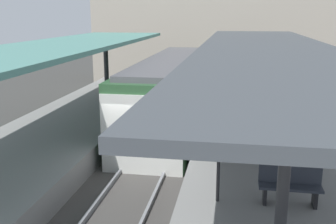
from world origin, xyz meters
name	(u,v)px	position (x,y,z in m)	size (l,w,h in m)	color
ground_plane	(146,174)	(0.00, 0.00, 0.00)	(80.00, 80.00, 0.00)	#383835
platform_left	(39,154)	(-3.80, 0.00, 0.50)	(4.40, 28.00, 1.00)	gray
platform_right	(262,167)	(3.80, 0.00, 0.50)	(4.40, 28.00, 1.00)	gray
track_ballast	(145,171)	(0.00, 0.00, 0.10)	(3.20, 28.00, 0.20)	#423F3D
rail_near_side	(125,165)	(-0.72, 0.00, 0.27)	(0.08, 28.00, 0.14)	slate
rail_far_side	(167,168)	(0.72, 0.00, 0.27)	(0.08, 28.00, 0.14)	slate
commuter_train	(172,92)	(0.00, 5.56, 1.73)	(2.78, 12.18, 3.10)	#2D5633
canopy_left	(50,49)	(-3.80, 1.40, 3.99)	(4.18, 21.00, 3.11)	#333335
canopy_right	(266,48)	(3.80, 1.40, 4.12)	(4.18, 21.00, 3.24)	#333335
platform_bench	(290,184)	(4.15, -3.42, 1.46)	(1.40, 0.41, 0.86)	black
platform_sign	(220,134)	(2.53, -3.57, 2.62)	(0.90, 0.08, 2.21)	#262628
passenger_near_bench	(217,110)	(2.26, 1.76, 1.89)	(0.36, 0.36, 1.71)	#7A337A
passenger_mid_platform	(271,90)	(4.46, 6.00, 1.87)	(0.36, 0.36, 1.68)	#998460
passenger_far_end	(272,131)	(3.96, -0.54, 1.87)	(0.36, 0.36, 1.67)	#232328
station_building_backdrop	(214,10)	(1.03, 20.00, 5.50)	(18.00, 6.00, 11.00)	#A89E8E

